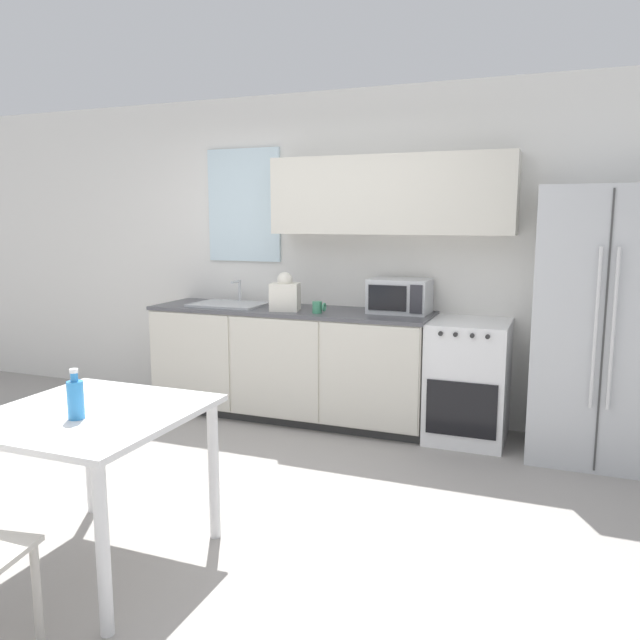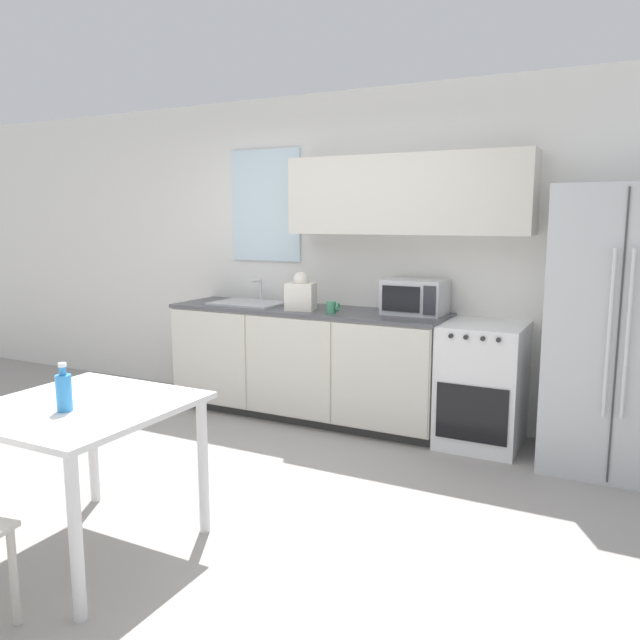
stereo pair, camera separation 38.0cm
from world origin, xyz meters
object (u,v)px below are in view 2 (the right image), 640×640
Objects in this scene: oven_range at (482,385)px; coffee_mug at (332,307)px; refrigerator at (620,331)px; drink_bottle at (64,391)px; microwave at (415,297)px; dining_table at (82,426)px.

coffee_mug is (-1.16, -0.16, 0.52)m from oven_range.
refrigerator is (0.88, -0.04, 0.48)m from oven_range.
refrigerator reaches higher than drink_bottle.
microwave is (-1.45, 0.15, 0.12)m from refrigerator.
drink_bottle is (-0.83, -2.64, -0.20)m from microwave.
dining_table is (-0.26, -2.27, -0.32)m from coffee_mug.
refrigerator is 8.11× the size of drink_bottle.
drink_bottle is at bearing -95.71° from coffee_mug.
refrigerator is at bearing 3.23° from coffee_mug.
refrigerator reaches higher than coffee_mug.
oven_range is at bearing 7.85° from coffee_mug.
oven_range is at bearing 59.72° from dining_table.
drink_bottle is (-1.39, -2.54, 0.41)m from oven_range.
microwave is at bearing 72.64° from drink_bottle.
refrigerator is 3.32m from dining_table.
drink_bottle is at bearing -107.36° from microwave.
coffee_mug is (-0.59, -0.26, -0.09)m from microwave.
refrigerator is at bearing -5.86° from microwave.
coffee_mug is 0.11× the size of dining_table.
coffee_mug is at bearing -172.15° from oven_range.
microwave reaches higher than coffee_mug.
oven_range is 1.01m from refrigerator.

